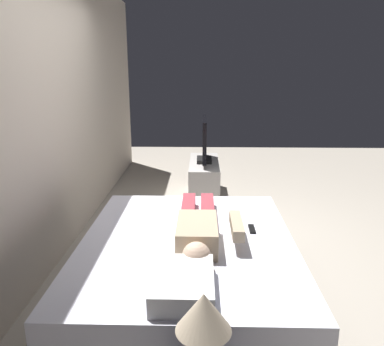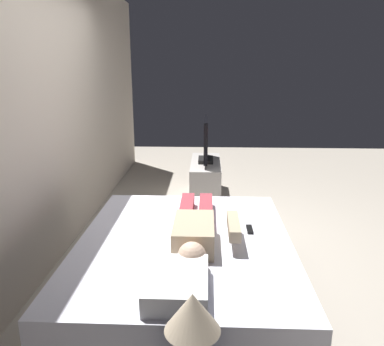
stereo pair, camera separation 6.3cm
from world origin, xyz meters
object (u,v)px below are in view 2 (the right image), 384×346
(remote, at_px, (250,229))
(tv, at_px, (206,141))
(pillow, at_px, (177,284))
(lamp, at_px, (192,314))
(bed, at_px, (185,273))
(tv_stand, at_px, (206,179))
(person, at_px, (197,228))

(remote, xyz_separation_m, tv, (2.37, 0.36, 0.24))
(pillow, xyz_separation_m, lamp, (-0.62, -0.11, 0.25))
(bed, bearing_deg, tv_stand, -3.02)
(remote, distance_m, tv, 2.41)
(tv_stand, bearing_deg, pillow, 177.62)
(tv, bearing_deg, pillow, 177.62)
(pillow, xyz_separation_m, tv_stand, (3.25, -0.13, -0.35))
(pillow, distance_m, person, 0.73)
(tv_stand, xyz_separation_m, lamp, (-3.87, 0.02, 0.60))
(person, xyz_separation_m, tv_stand, (2.52, -0.05, -0.37))
(bed, distance_m, person, 0.37)
(bed, height_order, tv_stand, bed)
(bed, relative_size, tv_stand, 1.85)
(person, relative_size, tv_stand, 1.15)
(tv_stand, bearing_deg, tv, 3.58)
(bed, bearing_deg, lamp, -175.21)
(pillow, relative_size, remote, 3.20)
(bed, relative_size, pillow, 4.23)
(pillow, bearing_deg, remote, -29.25)
(tv, bearing_deg, bed, 176.98)
(tv_stand, xyz_separation_m, tv, (0.00, 0.00, 0.53))
(tv_stand, height_order, tv, tv)
(tv_stand, bearing_deg, lamp, 179.64)
(bed, relative_size, remote, 13.55)
(tv_stand, bearing_deg, remote, -171.47)
(pillow, height_order, person, person)
(lamp, bearing_deg, bed, 4.79)
(tv_stand, bearing_deg, bed, 176.98)
(remote, height_order, tv_stand, remote)
(bed, distance_m, pillow, 0.77)
(remote, distance_m, tv_stand, 2.42)
(person, height_order, remote, person)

